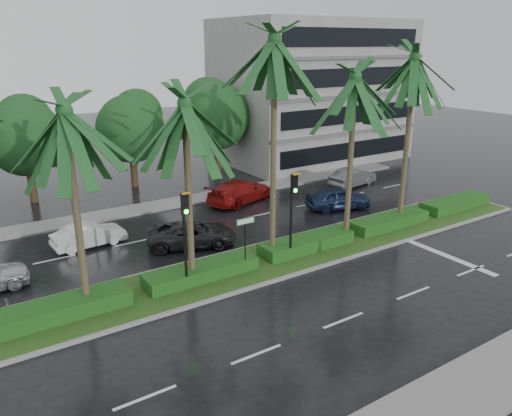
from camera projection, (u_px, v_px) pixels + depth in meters
ground at (269, 273)px, 23.11m from camera, size 120.00×120.00×0.00m
near_sidewalk at (462, 395)px, 15.00m from camera, size 40.00×2.40×0.12m
far_sidewalk at (165, 204)px, 32.61m from camera, size 40.00×2.00×0.12m
median at (257, 263)px, 23.87m from camera, size 36.00×4.00×0.15m
hedge at (257, 256)px, 23.76m from camera, size 35.20×1.40×0.60m
lane_markings at (325, 261)px, 24.34m from camera, size 34.00×13.06×0.01m
palm_row at (232, 89)px, 20.64m from camera, size 26.30×4.20×10.97m
signal_median_left at (185, 227)px, 20.31m from camera, size 0.34×0.42×4.36m
signal_median_right at (293, 204)px, 23.17m from camera, size 0.34×0.42×4.36m
street_sign at (245, 231)px, 22.29m from camera, size 0.95×0.09×2.60m
bg_trees at (123, 123)px, 35.33m from camera, size 33.03×5.29×7.64m
building at (312, 91)px, 44.33m from camera, size 16.00×10.00×12.00m
car_white at (89, 235)px, 25.91m from camera, size 1.56×3.82×1.23m
car_darkgrey at (192, 234)px, 25.98m from camera, size 3.69×5.06×1.28m
car_red at (240, 191)px, 33.05m from camera, size 3.57×5.53×1.49m
car_blue at (338, 198)px, 31.75m from camera, size 2.89×4.47×1.42m
car_grey at (353, 177)px, 36.80m from camera, size 2.05×4.23×1.34m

